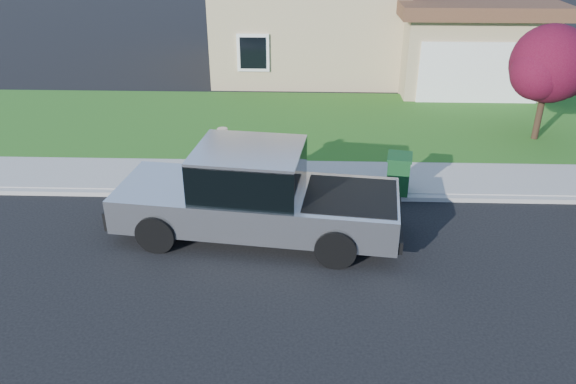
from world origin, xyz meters
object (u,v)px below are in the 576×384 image
object	(u,v)px
ornamental_tree	(550,67)
trash_bin	(398,173)
woman	(225,170)
pickup_truck	(256,196)

from	to	relation	value
ornamental_tree	trash_bin	size ratio (longest dim) A/B	3.58
woman	pickup_truck	bearing A→B (deg)	110.96
woman	ornamental_tree	bearing A→B (deg)	-165.04
pickup_truck	woman	world-z (taller)	pickup_truck
pickup_truck	ornamental_tree	bearing A→B (deg)	42.48
woman	ornamental_tree	distance (m)	10.70
ornamental_tree	woman	bearing A→B (deg)	-153.45
woman	ornamental_tree	xyz separation A→B (m)	(9.48, 4.74, 1.44)
trash_bin	woman	bearing A→B (deg)	-161.42
pickup_truck	trash_bin	size ratio (longest dim) A/B	6.60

